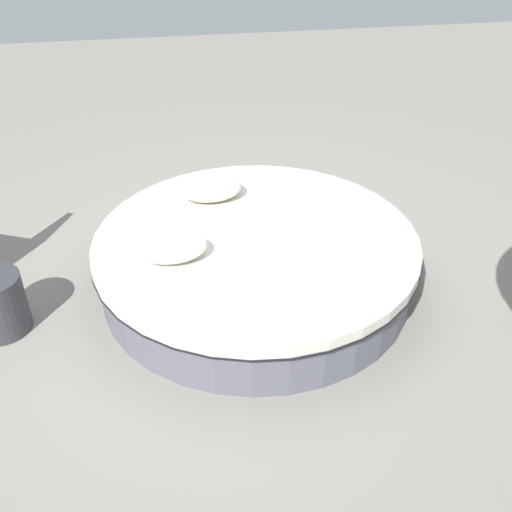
# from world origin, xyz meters

# --- Properties ---
(ground_plane) EXTENTS (16.00, 16.00, 0.00)m
(ground_plane) POSITION_xyz_m (0.00, 0.00, 0.00)
(ground_plane) COLOR gray
(round_bed) EXTENTS (2.52, 2.52, 0.46)m
(round_bed) POSITION_xyz_m (0.00, 0.00, 0.23)
(round_bed) COLOR #595966
(round_bed) RESTS_ON ground_plane
(throw_pillow_0) EXTENTS (0.53, 0.34, 0.21)m
(throw_pillow_0) POSITION_xyz_m (0.28, -0.65, 0.56)
(throw_pillow_0) COLOR beige
(throw_pillow_0) RESTS_ON round_bed
(throw_pillow_1) EXTENTS (0.52, 0.35, 0.19)m
(throw_pillow_1) POSITION_xyz_m (0.65, 0.18, 0.55)
(throw_pillow_1) COLOR silver
(throw_pillow_1) RESTS_ON round_bed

